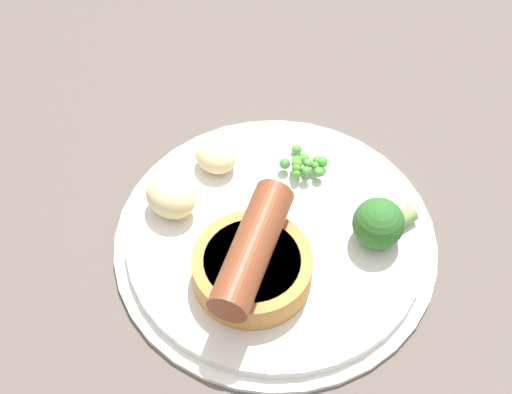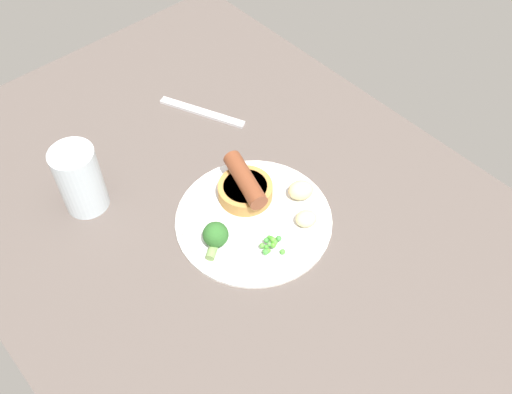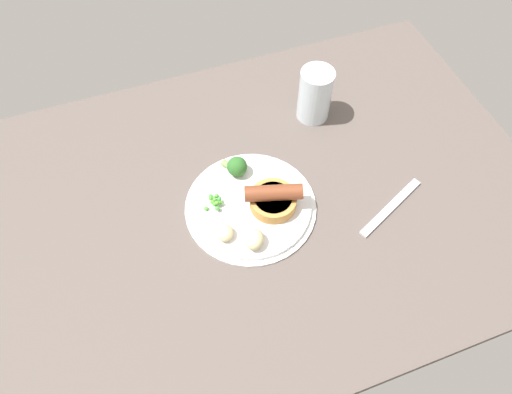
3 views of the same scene
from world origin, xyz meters
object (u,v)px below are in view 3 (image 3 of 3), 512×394
object	(u,v)px
pea_pile	(215,201)
potato_chunk_2	(225,233)
broccoli_floret_far	(236,166)
drinking_glass	(315,95)
fork	(391,207)
sausage_pudding	(273,198)
potato_chunk_0	(255,239)
dinner_plate	(251,206)

from	to	relation	value
pea_pile	potato_chunk_2	size ratio (longest dim) A/B	1.17
broccoli_floret_far	drinking_glass	size ratio (longest dim) A/B	0.44
fork	drinking_glass	distance (cm)	29.48
pea_pile	drinking_glass	distance (cm)	33.02
fork	drinking_glass	xyz separation A→B (cm)	(4.65, -28.50, 5.92)
potato_chunk_2	broccoli_floret_far	bearing A→B (deg)	-116.71
sausage_pudding	potato_chunk_2	size ratio (longest dim) A/B	3.23
sausage_pudding	drinking_glass	size ratio (longest dim) A/B	0.92
broccoli_floret_far	potato_chunk_0	size ratio (longest dim) A/B	1.28
potato_chunk_0	drinking_glass	xyz separation A→B (cm)	(-23.89, -27.37, 3.18)
dinner_plate	broccoli_floret_far	size ratio (longest dim) A/B	4.77
drinking_glass	potato_chunk_0	bearing A→B (deg)	48.89
dinner_plate	drinking_glass	distance (cm)	29.21
dinner_plate	sausage_pudding	xyz separation A→B (cm)	(-4.07, 1.71, 3.08)
sausage_pudding	potato_chunk_2	bearing A→B (deg)	34.50
broccoli_floret_far	fork	size ratio (longest dim) A/B	0.31
pea_pile	broccoli_floret_far	bearing A→B (deg)	-137.70
potato_chunk_2	pea_pile	bearing A→B (deg)	-91.77
broccoli_floret_far	drinking_glass	bearing A→B (deg)	80.76
sausage_pudding	pea_pile	xyz separation A→B (cm)	(10.74, -3.94, -1.21)
broccoli_floret_far	potato_chunk_0	world-z (taller)	broccoli_floret_far
potato_chunk_0	broccoli_floret_far	bearing A→B (deg)	-97.14
dinner_plate	pea_pile	bearing A→B (deg)	-18.44
dinner_plate	broccoli_floret_far	bearing A→B (deg)	-88.98
fork	drinking_glass	world-z (taller)	drinking_glass
potato_chunk_0	fork	world-z (taller)	potato_chunk_0
sausage_pudding	pea_pile	bearing A→B (deg)	-3.59
broccoli_floret_far	fork	distance (cm)	32.06
sausage_pudding	pea_pile	distance (cm)	11.50
dinner_plate	fork	world-z (taller)	dinner_plate
drinking_glass	dinner_plate	bearing A→B (deg)	40.97
fork	potato_chunk_0	bearing A→B (deg)	-26.77
broccoli_floret_far	potato_chunk_2	bearing A→B (deg)	-61.96
broccoli_floret_far	potato_chunk_2	xyz separation A→B (cm)	(6.76, 13.43, -0.71)
pea_pile	drinking_glass	world-z (taller)	drinking_glass
sausage_pudding	fork	size ratio (longest dim) A/B	0.64
sausage_pudding	potato_chunk_2	world-z (taller)	sausage_pudding
dinner_plate	sausage_pudding	bearing A→B (deg)	157.16
pea_pile	dinner_plate	bearing A→B (deg)	161.56
sausage_pudding	fork	world-z (taller)	sausage_pudding
sausage_pudding	potato_chunk_0	distance (cm)	9.35
dinner_plate	pea_pile	distance (cm)	7.27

